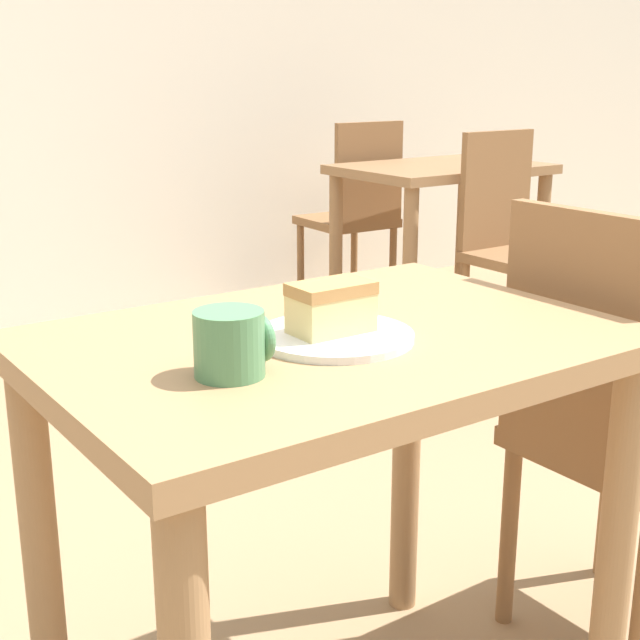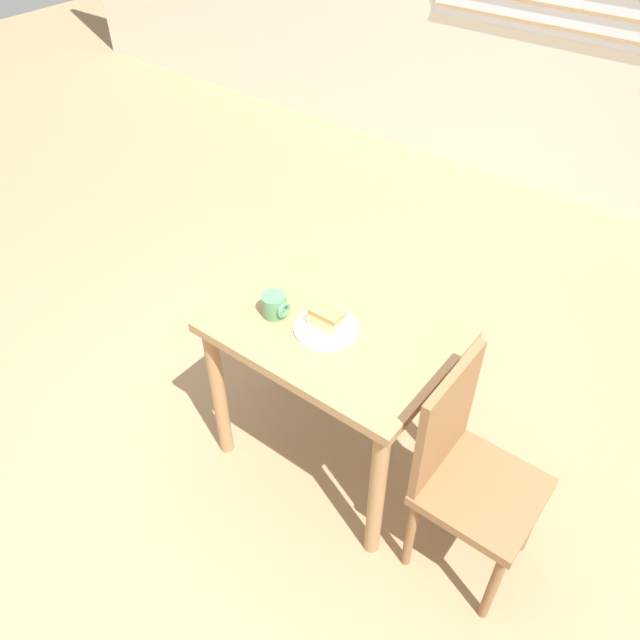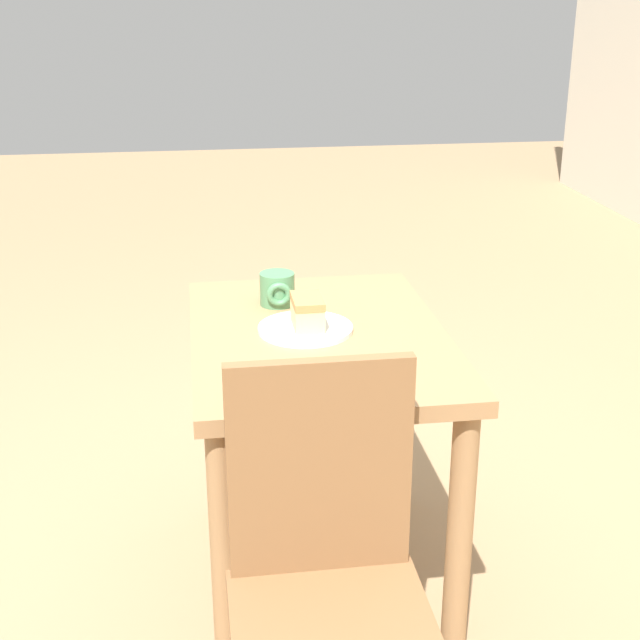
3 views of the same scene
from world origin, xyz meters
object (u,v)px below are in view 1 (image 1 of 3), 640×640
chair_far_opposite (355,211)px  chair_far_corner (513,241)px  chair_near_window (614,423)px  coffee_mug (232,343)px  dining_table_near (330,419)px  plate (334,336)px  cake_slice (331,307)px  dining_table_far (441,197)px

chair_far_opposite → chair_far_corner: bearing=95.0°
chair_near_window → chair_far_opposite: 2.69m
chair_far_opposite → coffee_mug: chair_far_opposite is taller
dining_table_near → chair_near_window: (0.63, -0.07, -0.13)m
dining_table_near → plate: 0.15m
coffee_mug → dining_table_near: bearing=20.4°
dining_table_near → cake_slice: 0.19m
dining_table_far → chair_far_opposite: size_ratio=0.95×
chair_far_corner → coffee_mug: 2.56m
dining_table_far → plate: plate is taller
chair_far_corner → chair_far_opposite: 0.98m
plate → coffee_mug: (-0.20, -0.05, 0.04)m
chair_far_corner → cake_slice: chair_far_corner is taller
cake_slice → dining_table_near: bearing=56.0°
dining_table_far → chair_near_window: 2.32m
chair_far_corner → cake_slice: 2.37m
dining_table_far → coffee_mug: (-2.14, -1.93, 0.20)m
chair_near_window → cake_slice: size_ratio=7.54×
plate → coffee_mug: bearing=-166.3°
dining_table_far → cake_slice: 2.71m
dining_table_far → chair_far_corner: (-0.05, -0.49, -0.11)m
plate → dining_table_far: bearing=44.1°
dining_table_near → dining_table_far: (1.92, 1.85, -0.02)m
chair_near_window → coffee_mug: bearing=90.5°
dining_table_far → chair_far_corner: bearing=-95.8°
plate → chair_far_corner: bearing=36.4°
chair_near_window → chair_far_corner: 1.90m
dining_table_far → cake_slice: bearing=-136.0°
dining_table_near → cake_slice: cake_slice is taller
chair_far_corner → chair_far_opposite: (-0.05, 0.97, 0.00)m
chair_far_opposite → coffee_mug: bearing=51.7°
chair_near_window → chair_far_opposite: bearing=-26.4°
dining_table_near → chair_far_corner: (1.87, 1.36, -0.13)m
dining_table_far → chair_far_corner: size_ratio=0.95×
dining_table_far → coffee_mug: coffee_mug is taller
dining_table_far → dining_table_near: bearing=-136.2°
dining_table_far → coffee_mug: 2.89m
dining_table_near → dining_table_far: 2.67m
dining_table_far → chair_far_opposite: 0.51m
chair_far_corner → plate: 2.36m
chair_far_corner → chair_far_opposite: size_ratio=1.00×
chair_far_corner → plate: (-1.89, -1.39, 0.28)m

